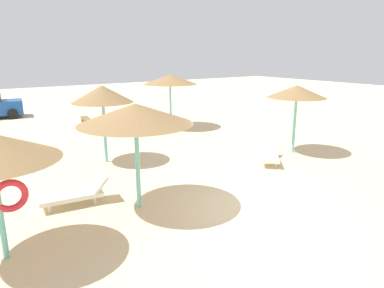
{
  "coord_description": "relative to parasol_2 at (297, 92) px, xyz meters",
  "views": [
    {
      "loc": [
        -6.36,
        -6.24,
        4.15
      ],
      "look_at": [
        0.0,
        3.0,
        1.2
      ],
      "focal_mm": 32.59,
      "sensor_mm": 36.0,
      "label": 1
    }
  ],
  "objects": [
    {
      "name": "bench_0",
      "position": [
        -5.52,
        10.43,
        -2.24
      ],
      "size": [
        0.6,
        1.54,
        0.49
      ],
      "color": "brown",
      "rests_on": "ground"
    },
    {
      "name": "lounger_3",
      "position": [
        -9.25,
        -0.09,
        -2.27
      ],
      "size": [
        1.93,
        0.85,
        0.77
      ],
      "color": "silver",
      "rests_on": "ground"
    },
    {
      "name": "parasol_2",
      "position": [
        0.0,
        0.0,
        0.0
      ],
      "size": [
        2.39,
        2.39,
        2.86
      ],
      "color": "#6BC6BC",
      "rests_on": "ground"
    },
    {
      "name": "ground_plane",
      "position": [
        -5.35,
        -3.16,
        -2.59
      ],
      "size": [
        80.0,
        80.0,
        0.0
      ],
      "primitive_type": "plane",
      "color": "beige"
    },
    {
      "name": "lounger_2",
      "position": [
        -1.83,
        -0.34,
        -2.27
      ],
      "size": [
        1.72,
        1.84,
        0.72
      ],
      "color": "silver",
      "rests_on": "ground"
    },
    {
      "name": "parasol_7",
      "position": [
        -7.07,
        3.28,
        0.05
      ],
      "size": [
        2.31,
        2.31,
        2.98
      ],
      "color": "#6BC6BC",
      "rests_on": "ground"
    },
    {
      "name": "parasol_3",
      "position": [
        -7.87,
        -1.23,
        0.02
      ],
      "size": [
        3.02,
        3.02,
        2.89
      ],
      "color": "#6BC6BC",
      "rests_on": "ground"
    },
    {
      "name": "bench_1",
      "position": [
        -3.82,
        10.45,
        -2.24
      ],
      "size": [
        0.45,
        1.51,
        0.49
      ],
      "color": "brown",
      "rests_on": "ground"
    },
    {
      "name": "parasol_4",
      "position": [
        -1.62,
        7.4,
        0.12
      ],
      "size": [
        3.0,
        3.0,
        2.99
      ],
      "color": "#6BC6BC",
      "rests_on": "ground"
    }
  ]
}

